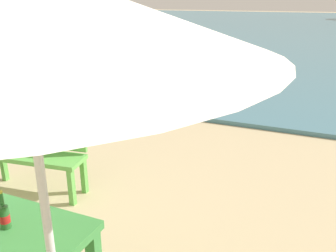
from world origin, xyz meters
TOP-DOWN VIEW (x-y plane):
  - sea_water at (0.00, 30.00)m, footprint 120.00×50.00m
  - beer_bottle_amber at (-0.19, 0.39)m, footprint 0.07×0.07m
  - patio_umbrella at (0.43, 0.12)m, footprint 2.10×2.10m
  - bench_green_right at (-1.36, 1.89)m, footprint 1.24×0.52m
  - swimmer_person at (-0.75, 8.11)m, footprint 0.34×0.34m
  - boat_tanker at (-16.36, 25.87)m, footprint 4.25×1.16m
  - boat_cargo_ship at (-28.59, 27.86)m, footprint 6.74×1.84m

SIDE VIEW (x-z plane):
  - sea_water at x=0.00m, z-range 0.00..0.08m
  - swimmer_person at x=-0.75m, z-range 0.03..0.44m
  - bench_green_right at x=-1.36m, z-range 0.07..1.02m
  - boat_tanker at x=-16.36m, z-range -0.14..1.41m
  - beer_bottle_amber at x=-0.19m, z-range 0.72..0.99m
  - boat_cargo_ship at x=-28.59m, z-range -0.26..2.19m
  - patio_umbrella at x=0.43m, z-range 0.97..3.27m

